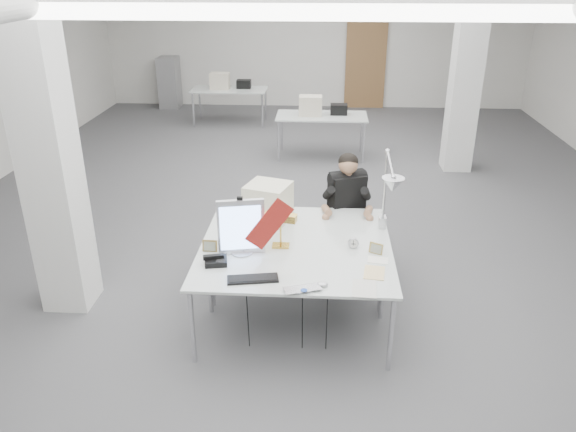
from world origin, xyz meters
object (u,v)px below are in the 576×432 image
at_px(office_chair, 346,217).
at_px(desk_phone, 216,261).
at_px(bankers_lamp, 281,230).
at_px(beige_monitor, 268,202).
at_px(desk_main, 293,269).
at_px(seated_person, 347,192).
at_px(laptop, 304,292).
at_px(architect_lamp, 387,196).
at_px(monitor, 241,227).

relative_size(office_chair, desk_phone, 5.91).
bearing_deg(bankers_lamp, beige_monitor, 117.92).
relative_size(desk_main, bankers_lamp, 5.19).
height_order(seated_person, laptop, seated_person).
xyz_separation_m(desk_main, seated_person, (0.51, 1.46, 0.16)).
bearing_deg(laptop, desk_main, 85.35).
distance_m(desk_main, beige_monitor, 1.06).
xyz_separation_m(seated_person, desk_phone, (-1.20, -1.43, -0.12)).
xyz_separation_m(bankers_lamp, desk_phone, (-0.55, -0.37, -0.15)).
relative_size(bankers_lamp, architect_lamp, 0.39).
height_order(desk_phone, beige_monitor, beige_monitor).
xyz_separation_m(office_chair, laptop, (-0.40, -1.93, 0.19)).
relative_size(desk_main, laptop, 5.87).
relative_size(monitor, laptop, 1.72).
bearing_deg(seated_person, architect_lamp, -90.13).
relative_size(desk_main, beige_monitor, 4.33).
distance_m(monitor, architect_lamp, 1.41).
xyz_separation_m(desk_main, monitor, (-0.49, 0.24, 0.28)).
xyz_separation_m(beige_monitor, architect_lamp, (1.16, -0.36, 0.24)).
bearing_deg(office_chair, architect_lamp, -91.28).
distance_m(office_chair, monitor, 1.67).
bearing_deg(desk_phone, laptop, -39.66).
bearing_deg(architect_lamp, desk_main, -153.46).
bearing_deg(office_chair, laptop, -124.18).
bearing_deg(architect_lamp, laptop, -135.24).
distance_m(seated_person, desk_phone, 1.87).
relative_size(seated_person, desk_phone, 4.78).
height_order(bankers_lamp, architect_lamp, architect_lamp).
distance_m(desk_main, seated_person, 1.55).
distance_m(seated_person, architect_lamp, 0.94).
bearing_deg(office_chair, monitor, -150.68).
xyz_separation_m(laptop, desk_phone, (-0.80, 0.45, 0.01)).
xyz_separation_m(desk_main, laptop, (0.11, -0.42, 0.02)).
height_order(desk_main, bankers_lamp, bankers_lamp).
bearing_deg(desk_main, laptop, -75.37).
height_order(office_chair, laptop, office_chair).
bearing_deg(seated_person, monitor, -151.80).
height_order(seated_person, beige_monitor, seated_person).
distance_m(desk_main, monitor, 0.61).
xyz_separation_m(laptop, bankers_lamp, (-0.25, 0.82, 0.16)).
relative_size(monitor, bankers_lamp, 1.52).
distance_m(desk_phone, architect_lamp, 1.71).
xyz_separation_m(laptop, architect_lamp, (0.74, 1.05, 0.43)).
xyz_separation_m(desk_main, office_chair, (0.51, 1.51, -0.16)).
relative_size(seated_person, laptop, 3.05).
bearing_deg(desk_phone, architect_lamp, 11.03).
bearing_deg(architect_lamp, office_chair, 101.06).
xyz_separation_m(office_chair, desk_phone, (-1.20, -1.48, 0.20)).
height_order(bankers_lamp, beige_monitor, beige_monitor).
distance_m(office_chair, desk_phone, 1.92).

